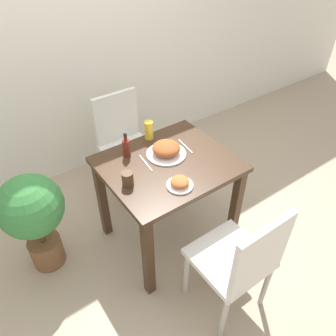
{
  "coord_description": "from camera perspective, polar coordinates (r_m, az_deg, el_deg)",
  "views": [
    {
      "loc": [
        -0.99,
        -1.4,
        2.1
      ],
      "look_at": [
        0.0,
        0.0,
        0.7
      ],
      "focal_mm": 35.0,
      "sensor_mm": 36.0,
      "label": 1
    }
  ],
  "objects": [
    {
      "name": "ground_plane",
      "position": [
        2.72,
        0.0,
        -11.57
      ],
      "size": [
        16.0,
        16.0,
        0.0
      ],
      "primitive_type": "plane",
      "color": "tan"
    },
    {
      "name": "wall_back",
      "position": [
        2.97,
        -15.6,
        22.2
      ],
      "size": [
        8.0,
        0.05,
        2.6
      ],
      "color": "silver",
      "rests_on": "ground_plane"
    },
    {
      "name": "dining_table",
      "position": [
        2.27,
        0.0,
        -1.66
      ],
      "size": [
        0.86,
        0.74,
        0.75
      ],
      "color": "#3D2819",
      "rests_on": "ground_plane"
    },
    {
      "name": "chair_near",
      "position": [
        1.99,
        12.54,
        -15.36
      ],
      "size": [
        0.42,
        0.42,
        0.9
      ],
      "rotation": [
        0.0,
        0.0,
        3.14
      ],
      "color": "silver",
      "rests_on": "ground_plane"
    },
    {
      "name": "chair_far",
      "position": [
        2.85,
        -7.62,
        4.87
      ],
      "size": [
        0.42,
        0.42,
        0.9
      ],
      "color": "silver",
      "rests_on": "ground_plane"
    },
    {
      "name": "food_plate",
      "position": [
        2.23,
        -0.32,
        3.23
      ],
      "size": [
        0.27,
        0.27,
        0.09
      ],
      "color": "white",
      "rests_on": "dining_table"
    },
    {
      "name": "side_plate",
      "position": [
        1.99,
        2.07,
        -2.6
      ],
      "size": [
        0.17,
        0.17,
        0.06
      ],
      "color": "white",
      "rests_on": "dining_table"
    },
    {
      "name": "drink_cup",
      "position": [
        2.0,
        -7.05,
        -1.87
      ],
      "size": [
        0.07,
        0.07,
        0.09
      ],
      "color": "#4C331E",
      "rests_on": "dining_table"
    },
    {
      "name": "juice_glass",
      "position": [
        2.39,
        -3.36,
        6.6
      ],
      "size": [
        0.06,
        0.06,
        0.14
      ],
      "color": "gold",
      "rests_on": "dining_table"
    },
    {
      "name": "sauce_bottle",
      "position": [
        2.23,
        -7.28,
        3.67
      ],
      "size": [
        0.05,
        0.05,
        0.18
      ],
      "color": "maroon",
      "rests_on": "dining_table"
    },
    {
      "name": "fork_utensil",
      "position": [
        2.18,
        -3.91,
        0.89
      ],
      "size": [
        0.03,
        0.19,
        0.0
      ],
      "rotation": [
        0.0,
        0.0,
        1.45
      ],
      "color": "silver",
      "rests_on": "dining_table"
    },
    {
      "name": "spoon_utensil",
      "position": [
        2.33,
        3.05,
        3.82
      ],
      "size": [
        0.03,
        0.19,
        0.0
      ],
      "rotation": [
        0.0,
        0.0,
        1.46
      ],
      "color": "silver",
      "rests_on": "dining_table"
    },
    {
      "name": "potted_plant_left",
      "position": [
        2.34,
        -22.48,
        -7.27
      ],
      "size": [
        0.43,
        0.43,
        0.8
      ],
      "color": "brown",
      "rests_on": "ground_plane"
    }
  ]
}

